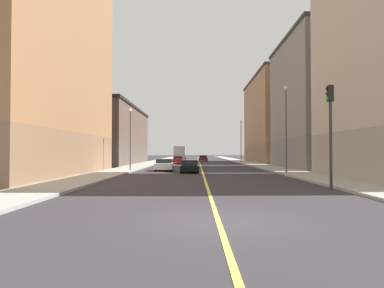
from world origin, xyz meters
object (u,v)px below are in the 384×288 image
object	(u,v)px
building_left_far	(278,120)
street_lamp_left_far	(241,137)
building_right_midblock	(107,136)
building_right_corner	(23,40)
street_lamp_right_near	(130,132)
building_left_mid	(324,103)
car_maroon	(203,158)
traffic_light_left_near	(330,122)
car_red	(178,160)
box_truck	(180,154)
street_lamp_left_near	(286,121)
car_black	(189,166)
car_white	(164,165)

from	to	relation	value
building_left_far	street_lamp_left_far	bearing A→B (deg)	-154.04
building_right_midblock	building_right_corner	bearing A→B (deg)	-90.00
building_right_midblock	street_lamp_right_near	size ratio (longest dim) A/B	3.98
building_right_midblock	street_lamp_right_near	world-z (taller)	building_right_midblock
building_left_mid	street_lamp_left_far	world-z (taller)	building_left_mid
street_lamp_left_far	car_maroon	distance (m)	13.98
street_lamp_right_near	building_left_mid	bearing A→B (deg)	15.94
building_left_far	traffic_light_left_near	size ratio (longest dim) A/B	4.26
building_left_mid	car_red	size ratio (longest dim) A/B	4.01
traffic_light_left_near	building_right_corner	bearing A→B (deg)	155.56
building_right_midblock	car_maroon	world-z (taller)	building_right_midblock
building_left_far	box_truck	world-z (taller)	building_left_far
street_lamp_left_near	car_black	size ratio (longest dim) A/B	2.01
car_white	car_black	size ratio (longest dim) A/B	1.04
car_black	car_maroon	size ratio (longest dim) A/B	0.90
building_right_midblock	street_lamp_right_near	xyz separation A→B (m)	(7.86, -20.04, -0.60)
building_left_mid	car_white	size ratio (longest dim) A/B	4.04
building_right_corner	car_white	xyz separation A→B (m)	(11.42, 8.32, -11.12)
car_black	car_white	bearing A→B (deg)	131.80
car_white	building_right_corner	bearing A→B (deg)	-143.95
building_left_far	car_maroon	bearing A→B (deg)	152.58
building_left_mid	car_black	xyz separation A→B (m)	(-16.93, -8.97, -7.65)
building_left_far	car_maroon	size ratio (longest dim) A/B	5.47
building_right_midblock	box_truck	size ratio (longest dim) A/B	3.56
car_red	building_right_corner	bearing A→B (deg)	-109.92
street_lamp_left_far	building_right_midblock	bearing A→B (deg)	-164.12
car_maroon	car_red	xyz separation A→B (m)	(-4.82, -13.42, -0.00)
traffic_light_left_near	street_lamp_left_near	size ratio (longest dim) A/B	0.71
building_right_corner	car_black	world-z (taller)	building_right_corner
building_left_far	car_red	distance (m)	21.78
street_lamp_left_far	box_truck	bearing A→B (deg)	142.88
building_right_midblock	traffic_light_left_near	world-z (taller)	building_right_midblock
building_right_midblock	car_maroon	size ratio (longest dim) A/B	5.86
building_right_corner	building_right_midblock	xyz separation A→B (m)	(0.00, 27.51, -6.98)
car_white	car_red	size ratio (longest dim) A/B	0.99
street_lamp_left_near	building_left_mid	bearing A→B (deg)	55.39
street_lamp_left_near	street_lamp_left_far	bearing A→B (deg)	90.00
car_red	box_truck	size ratio (longest dim) A/B	0.57
building_right_midblock	street_lamp_left_far	bearing A→B (deg)	15.88
traffic_light_left_near	car_red	world-z (taller)	traffic_light_left_near
car_black	building_left_mid	bearing A→B (deg)	27.92
car_black	box_truck	world-z (taller)	box_truck
traffic_light_left_near	car_maroon	world-z (taller)	traffic_light_left_near
building_right_corner	street_lamp_right_near	world-z (taller)	building_right_corner
street_lamp_left_far	box_truck	world-z (taller)	street_lamp_left_far
building_left_mid	car_white	xyz separation A→B (m)	(-19.75, -5.82, -7.63)
building_left_far	building_right_corner	distance (m)	49.25
building_left_mid	box_truck	xyz separation A→B (m)	(-19.64, 28.93, -6.59)
building_left_mid	car_maroon	world-z (taller)	building_left_mid
building_left_far	building_right_corner	world-z (taller)	building_right_corner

